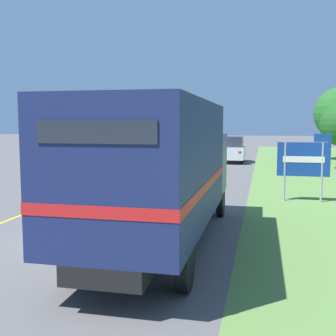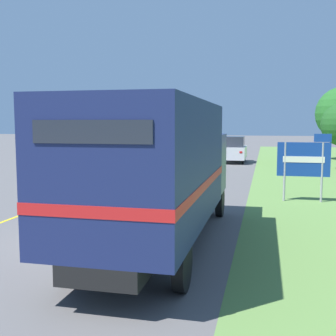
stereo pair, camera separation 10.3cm
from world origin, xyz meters
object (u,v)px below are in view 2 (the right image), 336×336
Objects in this scene: lead_car_white at (157,158)px; lead_car_white_ahead at (208,143)px; highway_sign at (305,160)px; horse_trailer_truck at (159,168)px; lead_car_silver_ahead at (234,150)px.

lead_car_white reaches higher than lead_car_white_ahead.
highway_sign reaches higher than lead_car_white.
horse_trailer_truck reaches higher than lead_car_white_ahead.
lead_car_white is (-3.86, 14.73, -1.02)m from horse_trailer_truck.
lead_car_white is at bearing -89.90° from lead_car_white_ahead.
highway_sign is (7.98, -30.68, 0.72)m from lead_car_white_ahead.
horse_trailer_truck is 8.45m from highway_sign.
lead_car_white is at bearing 104.70° from horse_trailer_truck.
lead_car_white_ahead is (-4.04, 14.31, -0.11)m from lead_car_silver_ahead.
highway_sign is at bearing 61.12° from horse_trailer_truck.
horse_trailer_truck reaches higher than highway_sign.
lead_car_silver_ahead is 14.87m from lead_car_white_ahead.
lead_car_silver_ahead is 1.50× the size of highway_sign.
lead_car_white is at bearing -113.91° from lead_car_silver_ahead.
highway_sign is at bearing -42.75° from lead_car_white.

